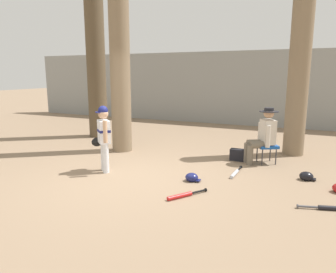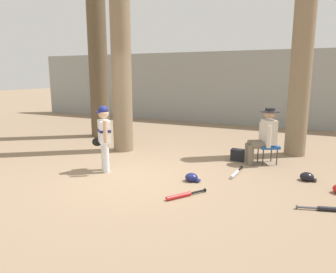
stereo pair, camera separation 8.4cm
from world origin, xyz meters
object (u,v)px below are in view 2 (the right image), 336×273
object	(u,v)px
seated_spectator	(264,134)
young_ballplayer	(104,134)
tree_far_left	(98,61)
bat_red_barrel	(182,195)
folding_stool	(268,147)
tree_near_player	(121,62)
bat_black_composite	(330,209)
batting_helmet_navy	(192,178)
batting_helmet_black	(307,177)
handbag_beside_stool	(239,155)
tree_behind_spectator	(300,78)
bat_aluminum_silver	(235,173)

from	to	relation	value
seated_spectator	young_ballplayer	bearing A→B (deg)	-145.46
tree_far_left	bat_red_barrel	size ratio (longest dim) A/B	8.19
bat_red_barrel	seated_spectator	bearing A→B (deg)	71.78
folding_stool	seated_spectator	xyz separation A→B (m)	(-0.09, -0.05, 0.28)
tree_near_player	bat_black_composite	world-z (taller)	tree_near_player
batting_helmet_navy	batting_helmet_black	xyz separation A→B (m)	(1.88, 0.92, 0.00)
folding_stool	batting_helmet_navy	size ratio (longest dim) A/B	1.96
handbag_beside_stool	bat_black_composite	bearing A→B (deg)	-49.77
young_ballplayer	tree_near_player	bearing A→B (deg)	111.13
seated_spectator	handbag_beside_stool	bearing A→B (deg)	-179.66
young_ballplayer	bat_black_composite	xyz separation A→B (m)	(4.00, -0.20, -0.71)
bat_red_barrel	batting_helmet_navy	distance (m)	0.80
batting_helmet_black	handbag_beside_stool	bearing A→B (deg)	150.54
tree_behind_spectator	bat_black_composite	xyz separation A→B (m)	(0.69, -3.21, -1.78)
young_ballplayer	batting_helmet_navy	size ratio (longest dim) A/B	4.69
tree_behind_spectator	folding_stool	bearing A→B (deg)	-114.06
seated_spectator	bat_black_composite	distance (m)	2.52
tree_far_left	bat_red_barrel	xyz separation A→B (m)	(4.24, -3.57, -2.26)
tree_near_player	folding_stool	world-z (taller)	tree_near_player
tree_far_left	batting_helmet_black	bearing A→B (deg)	-17.37
young_ballplayer	bat_red_barrel	world-z (taller)	young_ballplayer
bat_aluminum_silver	batting_helmet_navy	bearing A→B (deg)	-132.48
batting_helmet_black	tree_far_left	bearing A→B (deg)	162.63
folding_stool	bat_black_composite	size ratio (longest dim) A/B	0.77
handbag_beside_stool	tree_far_left	distance (m)	5.15
folding_stool	bat_black_composite	xyz separation A→B (m)	(1.17, -2.14, -0.33)
batting_helmet_navy	bat_black_composite	bearing A→B (deg)	-9.30
bat_aluminum_silver	batting_helmet_navy	xyz separation A→B (m)	(-0.63, -0.69, 0.04)
handbag_beside_stool	tree_near_player	bearing A→B (deg)	-175.24
seated_spectator	batting_helmet_black	bearing A→B (deg)	-41.56
seated_spectator	handbag_beside_stool	distance (m)	0.72
tree_near_player	bat_black_composite	size ratio (longest dim) A/B	7.12
folding_stool	bat_aluminum_silver	size ratio (longest dim) A/B	0.73
tree_behind_spectator	tree_far_left	world-z (taller)	tree_far_left
tree_far_left	tree_near_player	bearing A→B (deg)	-37.74
bat_black_composite	handbag_beside_stool	bearing A→B (deg)	130.23
handbag_beside_stool	folding_stool	bearing A→B (deg)	4.95
bat_red_barrel	batting_helmet_black	bearing A→B (deg)	44.40
bat_black_composite	bat_aluminum_silver	world-z (taller)	same
young_ballplayer	bat_black_composite	bearing A→B (deg)	-2.90
handbag_beside_stool	bat_aluminum_silver	world-z (taller)	handbag_beside_stool
handbag_beside_stool	bat_red_barrel	bearing A→B (deg)	-97.11
bat_black_composite	batting_helmet_black	bearing A→B (deg)	104.90
tree_behind_spectator	young_ballplayer	world-z (taller)	tree_behind_spectator
tree_near_player	bat_red_barrel	distance (m)	4.04
bat_aluminum_silver	batting_helmet_black	size ratio (longest dim) A/B	2.60
batting_helmet_black	bat_aluminum_silver	bearing A→B (deg)	-169.47
tree_behind_spectator	young_ballplayer	size ratio (longest dim) A/B	3.25
folding_stool	handbag_beside_stool	size ratio (longest dim) A/B	1.61
tree_behind_spectator	bat_red_barrel	bearing A→B (deg)	-110.95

